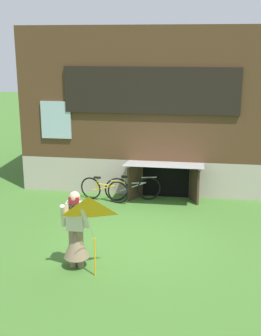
% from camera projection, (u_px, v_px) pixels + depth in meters
% --- Properties ---
extents(ground_plane, '(60.00, 60.00, 0.00)m').
position_uv_depth(ground_plane, '(136.00, 237.00, 10.55)').
color(ground_plane, '#3D6B28').
extents(log_house, '(7.87, 5.78, 4.89)m').
position_uv_depth(log_house, '(158.00, 104.00, 14.96)').
color(log_house, '#ADA393').
rests_on(log_house, ground_plane).
extents(person, '(0.61, 0.52, 1.62)m').
position_uv_depth(person, '(76.00, 236.00, 8.96)').
color(person, '#7F6B51').
rests_on(person, ground_plane).
extents(kite, '(0.91, 0.81, 1.64)m').
position_uv_depth(kite, '(89.00, 216.00, 8.28)').
color(kite, orange).
rests_on(kite, ground_plane).
extents(bicycle_silver, '(1.59, 0.42, 0.74)m').
position_uv_depth(bicycle_silver, '(133.00, 188.00, 12.90)').
color(bicycle_silver, black).
rests_on(bicycle_silver, ground_plane).
extents(bicycle_yellow, '(1.49, 0.47, 0.70)m').
position_uv_depth(bicycle_yellow, '(104.00, 190.00, 12.85)').
color(bicycle_yellow, black).
rests_on(bicycle_yellow, ground_plane).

